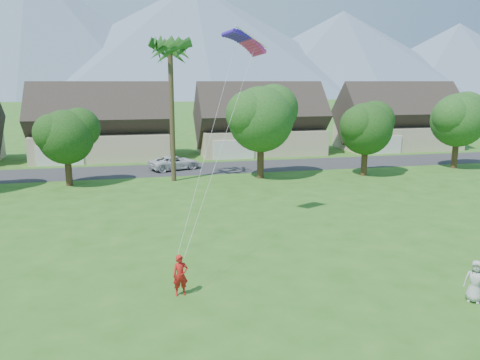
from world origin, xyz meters
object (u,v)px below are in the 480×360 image
object	(u,v)px
watcher	(475,281)
kite_flyer	(180,275)
parked_car	(175,163)
parafoil_kite	(245,40)

from	to	relation	value
watcher	kite_flyer	bearing A→B (deg)	-151.36
watcher	parked_car	size ratio (longest dim) A/B	0.34
watcher	parafoil_kite	world-z (taller)	parafoil_kite
kite_flyer	parafoil_kite	world-z (taller)	parafoil_kite
parked_car	parafoil_kite	bearing A→B (deg)	168.26
parked_car	parafoil_kite	distance (m)	22.53
watcher	parafoil_kite	xyz separation A→B (m)	(-6.74, 12.39, 10.35)
watcher	parafoil_kite	size ratio (longest dim) A/B	0.58
kite_flyer	watcher	size ratio (longest dim) A/B	1.00
parafoil_kite	watcher	bearing A→B (deg)	-88.82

